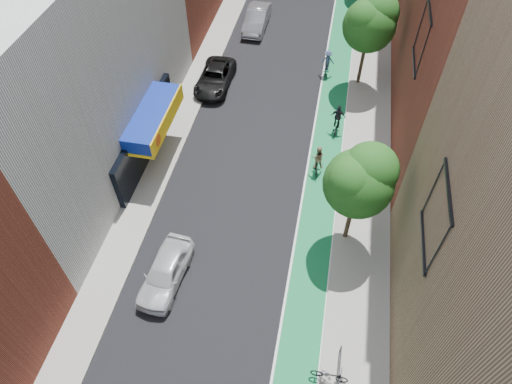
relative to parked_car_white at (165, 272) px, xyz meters
The scene contains 13 objects.
bike_lane 21.50m from the parked_car_white, 70.99° to the left, with size 2.00×68.00×0.01m, color #136B45.
sidewalk_left 20.55m from the parked_car_white, 98.40° to the left, with size 2.00×68.00×0.15m, color gray.
sidewalk_right 22.44m from the parked_car_white, 64.94° to the left, with size 3.00×68.00×0.15m, color gray.
building_left_white 12.69m from the parked_car_white, 133.89° to the left, with size 8.00×20.00×12.00m, color silver.
tree_near 10.44m from the parked_car_white, 26.63° to the left, with size 3.40×3.36×6.42m.
tree_mid 20.69m from the parked_car_white, 64.76° to the left, with size 3.55×3.53×6.74m.
parked_car_white is the anchor object (origin of this frame).
parked_car_black 16.14m from the parked_car_white, 95.69° to the left, with size 2.26×4.89×1.36m, color black.
parked_car_silver 24.52m from the parked_car_white, 90.41° to the left, with size 1.68×4.81×1.59m, color #92959A.
cyclist_lane_near 11.06m from the parked_car_white, 53.74° to the left, with size 0.83×1.66×1.92m.
cyclist_lane_mid 14.81m from the parked_car_white, 59.82° to the left, with size 1.00×1.65×1.99m.
cyclist_lane_far 20.03m from the parked_car_white, 71.96° to the left, with size 1.03×1.58×1.94m.
parked_bike_far 9.05m from the parked_car_white, 21.84° to the right, with size 0.57×1.64×0.86m, color black.
Camera 1 is at (3.60, -4.78, 20.37)m, focal length 32.00 mm.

